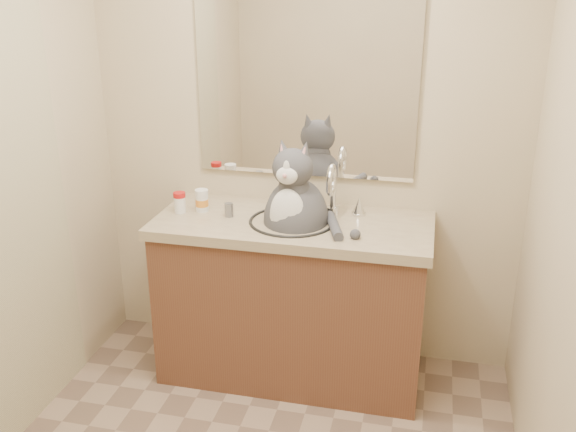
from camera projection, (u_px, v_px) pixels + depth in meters
The scene contains 7 objects.
room at pixel (228, 224), 2.09m from camera, with size 2.22×2.52×2.42m.
vanity at pixel (293, 295), 3.24m from camera, with size 1.34×0.59×1.12m.
mirror at pixel (305, 86), 3.13m from camera, with size 1.10×0.02×0.90m, color white.
cat at pixel (295, 214), 3.06m from camera, with size 0.44×0.40×0.62m.
pill_bottle_redcap at pixel (180, 202), 3.18m from camera, with size 0.07×0.07×0.10m.
pill_bottle_orange at pixel (202, 201), 3.20m from camera, with size 0.08×0.08×0.11m.
grey_canister at pixel (229, 210), 3.13m from camera, with size 0.05×0.05×0.07m.
Camera 1 is at (0.63, -1.85, 1.97)m, focal length 40.00 mm.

